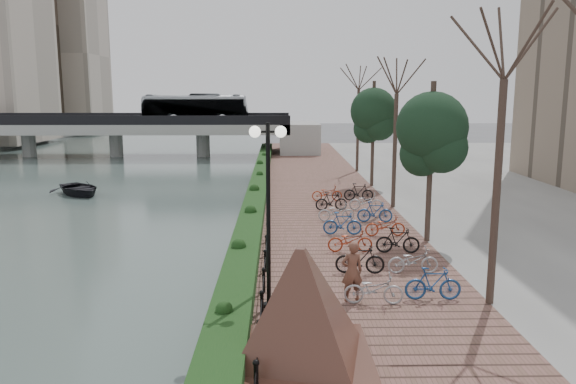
{
  "coord_description": "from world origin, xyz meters",
  "views": [
    {
      "loc": [
        1.86,
        -13.43,
        6.53
      ],
      "look_at": [
        2.3,
        12.2,
        2.0
      ],
      "focal_mm": 35.0,
      "sensor_mm": 36.0,
      "label": 1
    }
  ],
  "objects_px": {
    "lamppost": "(268,177)",
    "pedestrian": "(352,271)",
    "boat": "(79,188)",
    "motorcycle": "(318,316)",
    "granite_monument": "(300,305)"
  },
  "relations": [
    {
      "from": "motorcycle",
      "to": "boat",
      "type": "xyz_separation_m",
      "value": [
        -13.91,
        22.65,
        -0.55
      ]
    },
    {
      "from": "boat",
      "to": "lamppost",
      "type": "bearing_deg",
      "value": -99.22
    },
    {
      "from": "lamppost",
      "to": "boat",
      "type": "distance_m",
      "value": 24.59
    },
    {
      "from": "lamppost",
      "to": "pedestrian",
      "type": "distance_m",
      "value": 3.77
    },
    {
      "from": "pedestrian",
      "to": "boat",
      "type": "height_order",
      "value": "pedestrian"
    },
    {
      "from": "lamppost",
      "to": "pedestrian",
      "type": "xyz_separation_m",
      "value": [
        2.43,
        0.45,
        -2.85
      ]
    },
    {
      "from": "boat",
      "to": "granite_monument",
      "type": "bearing_deg",
      "value": -101.44
    },
    {
      "from": "motorcycle",
      "to": "boat",
      "type": "relative_size",
      "value": 0.38
    },
    {
      "from": "motorcycle",
      "to": "pedestrian",
      "type": "relative_size",
      "value": 0.88
    },
    {
      "from": "granite_monument",
      "to": "pedestrian",
      "type": "xyz_separation_m",
      "value": [
        1.66,
        3.75,
        -0.45
      ]
    },
    {
      "from": "granite_monument",
      "to": "motorcycle",
      "type": "height_order",
      "value": "granite_monument"
    },
    {
      "from": "granite_monument",
      "to": "boat",
      "type": "relative_size",
      "value": 1.22
    },
    {
      "from": "granite_monument",
      "to": "boat",
      "type": "bearing_deg",
      "value": 119.11
    },
    {
      "from": "motorcycle",
      "to": "lamppost",
      "type": "bearing_deg",
      "value": 124.36
    },
    {
      "from": "pedestrian",
      "to": "boat",
      "type": "relative_size",
      "value": 0.44
    }
  ]
}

